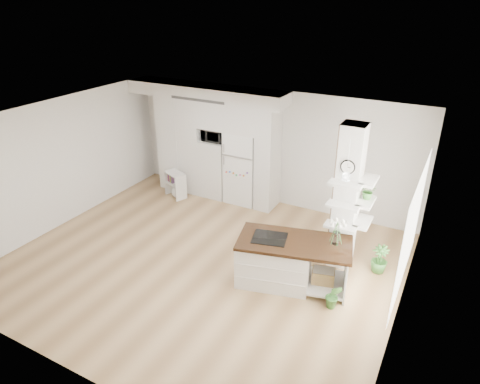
{
  "coord_description": "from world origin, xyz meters",
  "views": [
    {
      "loc": [
        3.81,
        -5.62,
        4.66
      ],
      "look_at": [
        0.33,
        0.9,
        1.16
      ],
      "focal_mm": 32.0,
      "sensor_mm": 36.0,
      "label": 1
    }
  ],
  "objects_px": {
    "refrigerator": "(244,167)",
    "floor_plant_a": "(333,296)",
    "kitchen_island": "(281,260)",
    "bookshelf": "(176,186)"
  },
  "relations": [
    {
      "from": "refrigerator",
      "to": "bookshelf",
      "type": "bearing_deg",
      "value": -158.98
    },
    {
      "from": "kitchen_island",
      "to": "bookshelf",
      "type": "bearing_deg",
      "value": 137.85
    },
    {
      "from": "kitchen_island",
      "to": "floor_plant_a",
      "type": "bearing_deg",
      "value": -27.68
    },
    {
      "from": "floor_plant_a",
      "to": "bookshelf",
      "type": "bearing_deg",
      "value": 154.88
    },
    {
      "from": "refrigerator",
      "to": "floor_plant_a",
      "type": "xyz_separation_m",
      "value": [
        3.09,
        -2.78,
        -0.64
      ]
    },
    {
      "from": "kitchen_island",
      "to": "bookshelf",
      "type": "relative_size",
      "value": 3.23
    },
    {
      "from": "kitchen_island",
      "to": "bookshelf",
      "type": "xyz_separation_m",
      "value": [
        -3.63,
        1.93,
        -0.17
      ]
    },
    {
      "from": "refrigerator",
      "to": "floor_plant_a",
      "type": "distance_m",
      "value": 4.21
    },
    {
      "from": "refrigerator",
      "to": "kitchen_island",
      "type": "relative_size",
      "value": 0.85
    },
    {
      "from": "bookshelf",
      "to": "floor_plant_a",
      "type": "xyz_separation_m",
      "value": [
        4.65,
        -2.18,
        -0.05
      ]
    }
  ]
}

